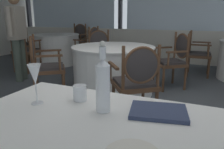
{
  "coord_description": "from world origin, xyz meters",
  "views": [
    {
      "loc": [
        0.68,
        -2.04,
        1.21
      ],
      "look_at": [
        0.21,
        -0.95,
        0.9
      ],
      "focal_mm": 35.55,
      "sensor_mm": 36.0,
      "label": 1
    }
  ],
  "objects_px": {
    "dining_chair_2_0": "(42,62)",
    "dining_chair_2_1": "(137,78)",
    "water_bottle": "(103,84)",
    "dining_chair_2_2": "(175,56)",
    "menu_book": "(158,111)",
    "dining_chair_0_1": "(195,50)",
    "dining_chair_1_3": "(90,44)",
    "dining_chair_1_1": "(25,41)",
    "dining_chair_2_3": "(100,49)",
    "wine_glass": "(35,75)",
    "dining_chair_1_2": "(23,46)",
    "dining_chair_1_0": "(78,38)",
    "diner_person_0": "(17,32)",
    "water_tumbler": "(80,93)"
  },
  "relations": [
    {
      "from": "water_bottle",
      "to": "dining_chair_0_1",
      "type": "relative_size",
      "value": 0.38
    },
    {
      "from": "dining_chair_1_0",
      "to": "dining_chair_1_1",
      "type": "xyz_separation_m",
      "value": [
        -1.09,
        -1.01,
        -0.05
      ]
    },
    {
      "from": "dining_chair_0_1",
      "to": "wine_glass",
      "type": "bearing_deg",
      "value": -99.95
    },
    {
      "from": "dining_chair_2_0",
      "to": "dining_chair_1_2",
      "type": "bearing_deg",
      "value": 105.33
    },
    {
      "from": "dining_chair_2_0",
      "to": "dining_chair_0_1",
      "type": "bearing_deg",
      "value": 12.13
    },
    {
      "from": "wine_glass",
      "to": "menu_book",
      "type": "distance_m",
      "value": 0.66
    },
    {
      "from": "dining_chair_2_0",
      "to": "wine_glass",
      "type": "bearing_deg",
      "value": -87.53
    },
    {
      "from": "menu_book",
      "to": "dining_chair_1_1",
      "type": "xyz_separation_m",
      "value": [
        -4.48,
        3.72,
        -0.23
      ]
    },
    {
      "from": "dining_chair_1_2",
      "to": "diner_person_0",
      "type": "relative_size",
      "value": 0.61
    },
    {
      "from": "water_tumbler",
      "to": "dining_chair_1_2",
      "type": "distance_m",
      "value": 4.03
    },
    {
      "from": "water_bottle",
      "to": "dining_chair_0_1",
      "type": "height_order",
      "value": "water_bottle"
    },
    {
      "from": "water_tumbler",
      "to": "dining_chair_1_0",
      "type": "height_order",
      "value": "dining_chair_1_0"
    },
    {
      "from": "dining_chair_0_1",
      "to": "dining_chair_2_3",
      "type": "height_order",
      "value": "dining_chair_2_3"
    },
    {
      "from": "dining_chair_2_0",
      "to": "dining_chair_2_1",
      "type": "height_order",
      "value": "dining_chair_2_0"
    },
    {
      "from": "wine_glass",
      "to": "dining_chair_1_1",
      "type": "relative_size",
      "value": 0.24
    },
    {
      "from": "dining_chair_1_3",
      "to": "dining_chair_2_0",
      "type": "relative_size",
      "value": 1.03
    },
    {
      "from": "dining_chair_2_0",
      "to": "dining_chair_2_1",
      "type": "bearing_deg",
      "value": -44.95
    },
    {
      "from": "dining_chair_0_1",
      "to": "dining_chair_1_1",
      "type": "bearing_deg",
      "value": -179.82
    },
    {
      "from": "dining_chair_1_2",
      "to": "diner_person_0",
      "type": "xyz_separation_m",
      "value": [
        0.42,
        -0.51,
        0.34
      ]
    },
    {
      "from": "wine_glass",
      "to": "menu_book",
      "type": "bearing_deg",
      "value": 11.88
    },
    {
      "from": "water_bottle",
      "to": "dining_chair_2_3",
      "type": "height_order",
      "value": "water_bottle"
    },
    {
      "from": "dining_chair_1_1",
      "to": "dining_chair_1_2",
      "type": "bearing_deg",
      "value": -45.2
    },
    {
      "from": "dining_chair_0_1",
      "to": "dining_chair_2_0",
      "type": "height_order",
      "value": "dining_chair_2_0"
    },
    {
      "from": "menu_book",
      "to": "dining_chair_1_1",
      "type": "relative_size",
      "value": 0.3
    },
    {
      "from": "dining_chair_2_1",
      "to": "dining_chair_2_3",
      "type": "bearing_deg",
      "value": 0.0
    },
    {
      "from": "dining_chair_2_1",
      "to": "wine_glass",
      "type": "bearing_deg",
      "value": 137.49
    },
    {
      "from": "wine_glass",
      "to": "dining_chair_1_3",
      "type": "relative_size",
      "value": 0.22
    },
    {
      "from": "water_tumbler",
      "to": "dining_chair_2_3",
      "type": "height_order",
      "value": "dining_chair_2_3"
    },
    {
      "from": "water_tumbler",
      "to": "dining_chair_1_0",
      "type": "xyz_separation_m",
      "value": [
        -2.95,
        4.74,
        -0.22
      ]
    },
    {
      "from": "dining_chair_1_2",
      "to": "dining_chair_1_0",
      "type": "bearing_deg",
      "value": 0.0
    },
    {
      "from": "dining_chair_2_2",
      "to": "diner_person_0",
      "type": "distance_m",
      "value": 2.88
    },
    {
      "from": "dining_chair_2_3",
      "to": "diner_person_0",
      "type": "distance_m",
      "value": 1.59
    },
    {
      "from": "dining_chair_1_3",
      "to": "dining_chair_2_1",
      "type": "bearing_deg",
      "value": 131.54
    },
    {
      "from": "water_tumbler",
      "to": "dining_chair_2_1",
      "type": "xyz_separation_m",
      "value": [
        -0.07,
        1.32,
        -0.26
      ]
    },
    {
      "from": "menu_book",
      "to": "dining_chair_0_1",
      "type": "relative_size",
      "value": 0.3
    },
    {
      "from": "dining_chair_1_3",
      "to": "diner_person_0",
      "type": "bearing_deg",
      "value": 68.23
    },
    {
      "from": "dining_chair_0_1",
      "to": "dining_chair_2_3",
      "type": "distance_m",
      "value": 1.97
    },
    {
      "from": "dining_chair_1_1",
      "to": "dining_chair_2_3",
      "type": "xyz_separation_m",
      "value": [
        2.67,
        -0.7,
        0.02
      ]
    },
    {
      "from": "dining_chair_2_0",
      "to": "menu_book",
      "type": "bearing_deg",
      "value": -74.44
    },
    {
      "from": "wine_glass",
      "to": "dining_chair_0_1",
      "type": "relative_size",
      "value": 0.24
    },
    {
      "from": "dining_chair_0_1",
      "to": "dining_chair_2_2",
      "type": "xyz_separation_m",
      "value": [
        -0.27,
        -1.02,
        0.01
      ]
    },
    {
      "from": "dining_chair_2_3",
      "to": "diner_person_0",
      "type": "relative_size",
      "value": 0.58
    },
    {
      "from": "water_bottle",
      "to": "dining_chair_2_2",
      "type": "relative_size",
      "value": 0.37
    },
    {
      "from": "dining_chair_0_1",
      "to": "dining_chair_2_1",
      "type": "relative_size",
      "value": 1.0
    },
    {
      "from": "dining_chair_1_0",
      "to": "dining_chair_1_1",
      "type": "relative_size",
      "value": 1.1
    },
    {
      "from": "dining_chair_1_0",
      "to": "diner_person_0",
      "type": "height_order",
      "value": "diner_person_0"
    },
    {
      "from": "dining_chair_1_1",
      "to": "dining_chair_2_0",
      "type": "relative_size",
      "value": 0.95
    },
    {
      "from": "water_bottle",
      "to": "dining_chair_1_1",
      "type": "distance_m",
      "value": 5.7
    },
    {
      "from": "dining_chair_1_2",
      "to": "dining_chair_2_3",
      "type": "height_order",
      "value": "dining_chair_1_2"
    },
    {
      "from": "water_bottle",
      "to": "dining_chair_2_1",
      "type": "xyz_separation_m",
      "value": [
        -0.25,
        1.4,
        -0.36
      ]
    }
  ]
}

